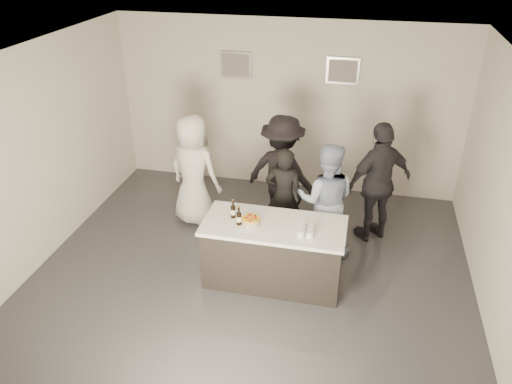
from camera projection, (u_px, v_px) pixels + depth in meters
floor at (248, 283)px, 6.81m from camera, size 6.00×6.00×0.00m
ceiling at (246, 63)px, 5.38m from camera, size 6.00×6.00×0.00m
wall_back at (287, 107)px, 8.67m from camera, size 6.00×0.04×3.00m
wall_front at (148, 379)px, 3.52m from camera, size 6.00×0.04×3.00m
wall_left at (29, 163)px, 6.67m from camera, size 0.04×6.00×3.00m
wall_right at (510, 214)px, 5.52m from camera, size 0.04×6.00×3.00m
picture_left at (236, 65)px, 8.48m from camera, size 0.54×0.04×0.44m
picture_right at (343, 71)px, 8.13m from camera, size 0.54×0.04×0.44m
bar_counter at (273, 253)px, 6.67m from camera, size 1.86×0.86×0.90m
cake at (251, 221)px, 6.44m from camera, size 0.24×0.24×0.07m
beer_bottle_a at (233, 209)px, 6.54m from camera, size 0.07×0.07×0.26m
beer_bottle_b at (239, 216)px, 6.38m from camera, size 0.07×0.07×0.26m
tumbler_cluster at (307, 230)px, 6.26m from camera, size 0.19×0.30×0.08m
candles at (248, 236)px, 6.20m from camera, size 0.24×0.08×0.01m
person_main_black at (284, 197)px, 7.33m from camera, size 0.59×0.40×1.56m
person_main_blue at (326, 200)px, 7.09m from camera, size 0.85×0.67×1.72m
person_guest_left at (194, 171)px, 7.82m from camera, size 1.01×0.81×1.80m
person_guest_right at (379, 183)px, 7.38m from camera, size 1.16×1.02×1.88m
person_guest_back at (282, 173)px, 7.70m from camera, size 1.35×1.03×1.85m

